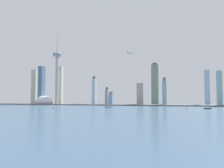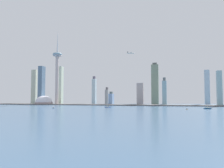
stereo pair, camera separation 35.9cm
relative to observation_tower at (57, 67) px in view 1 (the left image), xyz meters
name	(u,v)px [view 1 (the left image)]	position (x,y,z in m)	size (l,w,h in m)	color
ground_plane	(41,114)	(227.59, -442.20, -148.12)	(6000.00, 6000.00, 0.00)	#3D5B7A
waterfront_pier	(113,105)	(227.59, 2.85, -146.32)	(958.32, 63.49, 3.60)	slate
observation_tower	(57,67)	(0.00, 0.00, 0.00)	(36.54, 36.54, 294.75)	beige
stadium_dome	(44,102)	(-64.12, 11.46, -139.55)	(70.32, 70.32, 51.71)	#A59093
skyscraper_0	(107,97)	(185.03, 70.65, -116.42)	(12.75, 17.81, 69.53)	#9A9A98
skyscraper_1	(41,85)	(-94.38, 37.68, -67.93)	(19.16, 26.14, 160.38)	slate
skyscraper_2	(207,87)	(560.44, 103.35, -83.02)	(17.59, 14.89, 130.21)	#A0BAD0
skyscraper_3	(140,94)	(318.13, 77.01, -106.12)	(25.20, 27.84, 84.01)	#B0A5A4
skyscraper_4	(94,91)	(125.72, 81.88, -93.52)	(14.76, 17.12, 116.13)	#AEC4CA
skyscraper_5	(219,89)	(581.35, -10.82, -91.70)	(14.79, 18.97, 112.84)	#8CAEB3
skyscraper_6	(111,99)	(215.81, 25.24, -125.44)	(14.74, 27.68, 50.25)	#7898C4
skyscraper_8	(155,84)	(371.24, 107.42, -67.61)	(27.76, 15.71, 165.78)	gray
skyscraper_9	(60,85)	(-13.52, 47.15, -69.64)	(23.96, 18.84, 156.97)	beige
skyscraper_10	(165,93)	(411.06, 26.72, -102.37)	(14.88, 23.49, 98.61)	#81A9B7
skyscraper_11	(34,87)	(-165.38, 87.65, -71.07)	(23.33, 14.75, 154.10)	#BBBCA1
boat_1	(208,108)	(521.64, -191.10, -146.54)	(17.49, 5.84, 8.45)	navy
boat_2	(108,107)	(261.17, -169.07, -146.81)	(16.40, 11.41, 3.66)	navy
boat_3	(53,108)	(142.10, -260.33, -146.93)	(8.12, 8.09, 9.96)	navy
boat_4	(187,109)	(472.20, -235.80, -146.65)	(3.33, 7.24, 4.14)	beige
channel_buoy_0	(53,106)	(51.79, -110.47, -147.06)	(1.89, 1.89, 2.14)	#E54C19
channel_buoy_1	(28,106)	(18.75, -196.97, -146.79)	(1.38, 1.38, 2.66)	#E54C19
channel_buoy_2	(92,106)	(205.35, -144.43, -146.68)	(1.46, 1.46, 2.88)	yellow
airplane	(131,53)	(299.55, -18.16, 35.31)	(25.12, 23.94, 7.54)	#B4BFBA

